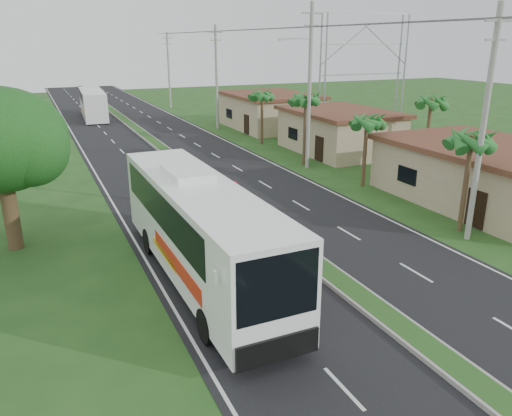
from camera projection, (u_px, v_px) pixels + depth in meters
name	position (u px, v px, depth m)	size (l,w,h in m)	color
ground	(347.00, 289.00, 19.83)	(180.00, 180.00, 0.00)	#20471A
road_asphalt	(194.00, 173.00, 37.10)	(14.00, 160.00, 0.02)	black
median_strip	(194.00, 172.00, 37.07)	(1.20, 160.00, 0.18)	gray
lane_edge_left	(101.00, 183.00, 34.48)	(0.12, 160.00, 0.01)	silver
lane_edge_right	(275.00, 164.00, 39.72)	(0.12, 160.00, 0.01)	silver
shop_near	(487.00, 174.00, 29.91)	(8.60, 12.60, 3.52)	tan
shop_mid	(339.00, 131.00, 43.70)	(7.60, 10.60, 3.67)	tan
shop_far	(270.00, 111.00, 55.77)	(8.60, 11.60, 3.82)	tan
palm_verge_a	(472.00, 140.00, 24.42)	(2.40, 2.40, 5.45)	#473321
palm_verge_b	(367.00, 122.00, 32.47)	(2.40, 2.40, 5.05)	#473321
palm_verge_c	(306.00, 99.00, 38.04)	(2.40, 2.40, 5.85)	#473321
palm_verge_d	(262.00, 95.00, 46.19)	(2.40, 2.40, 5.25)	#473321
palm_behind_shop	(431.00, 102.00, 38.04)	(2.40, 2.40, 5.65)	#473321
utility_pole_a	(483.00, 125.00, 23.06)	(1.60, 0.28, 11.00)	gray
utility_pole_b	(309.00, 85.00, 36.68)	(3.20, 0.28, 12.00)	gray
utility_pole_c	(217.00, 76.00, 54.15)	(1.60, 0.28, 11.00)	gray
utility_pole_d	(169.00, 69.00, 71.50)	(1.60, 0.28, 10.50)	gray
billboard_lattice	(364.00, 66.00, 52.15)	(10.18, 1.18, 12.07)	gray
coach_bus_main	(199.00, 224.00, 19.88)	(3.02, 13.65, 4.40)	white
coach_bus_far	(93.00, 102.00, 62.70)	(3.26, 12.08, 3.48)	white
motorcyclist	(235.00, 207.00, 26.82)	(1.73, 0.68, 2.34)	black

